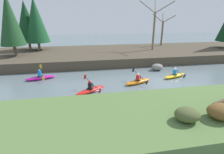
{
  "coord_description": "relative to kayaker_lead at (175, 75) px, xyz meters",
  "views": [
    {
      "loc": [
        -7.3,
        -13.52,
        5.71
      ],
      "look_at": [
        -4.7,
        0.92,
        0.55
      ],
      "focal_mm": 28.0,
      "sensor_mm": 36.0,
      "label": 1
    }
  ],
  "objects": [
    {
      "name": "ground_plane",
      "position": [
        -1.61,
        -1.26,
        -0.22
      ],
      "size": [
        90.0,
        90.0,
        0.0
      ],
      "primitive_type": "plane",
      "color": "slate"
    },
    {
      "name": "riverbank_near",
      "position": [
        -1.61,
        -7.07,
        0.2
      ],
      "size": [
        44.0,
        5.64,
        0.84
      ],
      "color": "#56753D",
      "rests_on": "ground"
    },
    {
      "name": "riverbank_far",
      "position": [
        -1.61,
        9.17,
        0.32
      ],
      "size": [
        44.0,
        10.62,
        1.08
      ],
      "color": "#4C4233",
      "rests_on": "ground"
    },
    {
      "name": "conifer_tree_far_left",
      "position": [
        -16.75,
        7.99,
        5.07
      ],
      "size": [
        2.85,
        2.85,
        7.15
      ],
      "color": "brown",
      "rests_on": "riverbank_far"
    },
    {
      "name": "conifer_tree_left",
      "position": [
        -16.12,
        12.2,
        4.87
      ],
      "size": [
        3.06,
        3.06,
        6.63
      ],
      "color": "#7A664C",
      "rests_on": "riverbank_far"
    },
    {
      "name": "conifer_tree_mid_left",
      "position": [
        -14.72,
        11.6,
        4.93
      ],
      "size": [
        3.25,
        3.25,
        7.04
      ],
      "color": "#7A664C",
      "rests_on": "riverbank_far"
    },
    {
      "name": "bare_tree_upstream",
      "position": [
        1.29,
        8.91,
        4.08
      ],
      "size": [
        3.76,
        3.71,
        6.84
      ],
      "color": "#7A664C",
      "rests_on": "riverbank_far"
    },
    {
      "name": "bare_tree_mid_upstream",
      "position": [
        4.25,
        12.39,
        3.24
      ],
      "size": [
        2.81,
        2.78,
        5.03
      ],
      "color": "brown",
      "rests_on": "riverbank_far"
    },
    {
      "name": "shrub_clump_nearest",
      "position": [
        -4.01,
        -8.17,
        0.97
      ],
      "size": [
        1.27,
        1.05,
        0.69
      ],
      "color": "#4C562D",
      "rests_on": "riverbank_near"
    },
    {
      "name": "shrub_clump_second",
      "position": [
        -2.23,
        -8.27,
        1.0
      ],
      "size": [
        1.4,
        1.16,
        0.76
      ],
      "color": "brown",
      "rests_on": "riverbank_near"
    },
    {
      "name": "kayaker_lead",
      "position": [
        0.0,
        0.0,
        0.0
      ],
      "size": [
        2.74,
        2.01,
        1.2
      ],
      "rotation": [
        0.0,
        0.0,
        0.35
      ],
      "color": "yellow",
      "rests_on": "ground"
    },
    {
      "name": "kayaker_middle",
      "position": [
        -4.05,
        -0.93,
        0.0
      ],
      "size": [
        2.74,
        2.0,
        1.2
      ],
      "rotation": [
        0.0,
        0.0,
        0.36
      ],
      "color": "orange",
      "rests_on": "ground"
    },
    {
      "name": "kayaker_trailing",
      "position": [
        -8.24,
        -2.01,
        -0.02
      ],
      "size": [
        2.6,
        2.0,
        1.2
      ],
      "rotation": [
        0.0,
        0.0,
        0.57
      ],
      "color": "red",
      "rests_on": "ground"
    },
    {
      "name": "kayaker_far_back",
      "position": [
        -12.77,
        1.69,
        0.0
      ],
      "size": [
        2.77,
        2.04,
        1.2
      ],
      "rotation": [
        0.0,
        0.0,
        0.27
      ],
      "color": "#C61999",
      "rests_on": "ground"
    },
    {
      "name": "boulder_midstream",
      "position": [
        -0.7,
        2.58,
        0.14
      ],
      "size": [
        1.28,
        1.0,
        0.72
      ],
      "color": "gray",
      "rests_on": "ground"
    }
  ]
}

